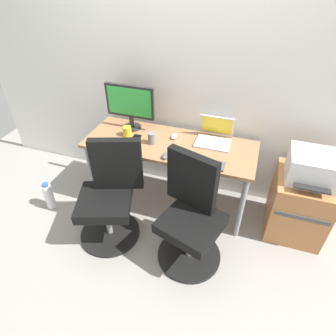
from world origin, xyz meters
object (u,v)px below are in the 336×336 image
office_chair_left (110,197)px  coffee_mug (127,131)px  side_cabinet (298,205)px  water_bottle_on_floor (49,196)px  printer (313,167)px  desktop_monitor (130,104)px  office_chair_right (191,217)px  open_laptop (214,136)px

office_chair_left → coffee_mug: 0.64m
side_cabinet → water_bottle_on_floor: size_ratio=1.94×
office_chair_left → water_bottle_on_floor: office_chair_left is taller
office_chair_left → printer: bearing=19.6°
desktop_monitor → office_chair_right: bearing=-41.0°
side_cabinet → coffee_mug: size_ratio=6.54×
office_chair_right → open_laptop: size_ratio=3.03×
office_chair_right → water_bottle_on_floor: 1.51m
open_laptop → desktop_monitor: bearing=-179.1°
desktop_monitor → printer: bearing=-4.9°
water_bottle_on_floor → coffee_mug: 1.04m
water_bottle_on_floor → desktop_monitor: desktop_monitor is taller
side_cabinet → printer: 0.42m
desktop_monitor → open_laptop: desktop_monitor is taller
office_chair_left → coffee_mug: (-0.06, 0.54, 0.34)m
side_cabinet → coffee_mug: bearing=-179.5°
printer → desktop_monitor: (-1.65, 0.14, 0.24)m
printer → desktop_monitor: 1.67m
office_chair_right → water_bottle_on_floor: bearing=177.4°
office_chair_left → coffee_mug: office_chair_left is taller
printer → desktop_monitor: size_ratio=0.83×
coffee_mug → office_chair_right: bearing=-34.9°
office_chair_left → printer: size_ratio=2.35×
office_chair_right → side_cabinet: size_ratio=1.56×
desktop_monitor → open_laptop: size_ratio=1.55×
office_chair_right → desktop_monitor: 1.19m
desktop_monitor → side_cabinet: bearing=-4.8°
water_bottle_on_floor → open_laptop: open_laptop is taller
office_chair_left → desktop_monitor: bearing=97.0°
office_chair_left → water_bottle_on_floor: 0.81m
printer → water_bottle_on_floor: size_ratio=1.29×
side_cabinet → printer: bearing=-90.0°
printer → desktop_monitor: desktop_monitor is taller
water_bottle_on_floor → desktop_monitor: bearing=43.1°
office_chair_right → side_cabinet: (0.85, 0.56, -0.12)m
water_bottle_on_floor → desktop_monitor: 1.23m
printer → coffee_mug: 1.63m
printer → coffee_mug: printer is taller
office_chair_right → printer: bearing=33.3°
office_chair_right → water_bottle_on_floor: office_chair_right is taller
office_chair_left → side_cabinet: office_chair_left is taller
office_chair_right → desktop_monitor: desktop_monitor is taller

